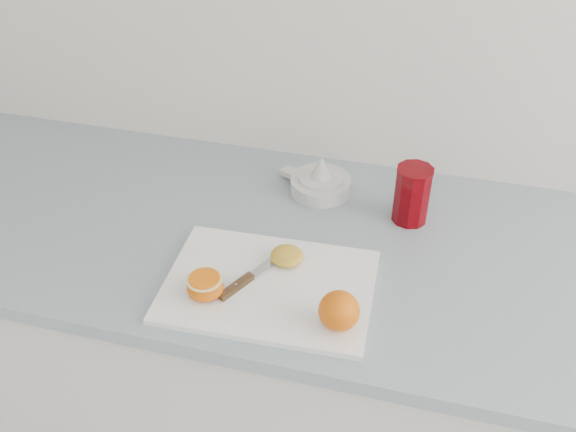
{
  "coord_description": "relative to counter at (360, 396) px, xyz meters",
  "views": [
    {
      "loc": [
        0.06,
        0.75,
        1.68
      ],
      "look_at": [
        -0.18,
        1.67,
        0.96
      ],
      "focal_mm": 40.0,
      "sensor_mm": 36.0,
      "label": 1
    }
  ],
  "objects": [
    {
      "name": "whole_orange",
      "position": [
        -0.03,
        -0.22,
        0.49
      ],
      "size": [
        0.07,
        0.07,
        0.07
      ],
      "color": "#EC5314",
      "rests_on": "cutting_board"
    },
    {
      "name": "red_tumbler",
      "position": [
        0.05,
        0.11,
        0.5
      ],
      "size": [
        0.07,
        0.07,
        0.12
      ],
      "color": "#630006",
      "rests_on": "counter"
    },
    {
      "name": "squeezed_shell",
      "position": [
        -0.15,
        -0.09,
        0.47
      ],
      "size": [
        0.06,
        0.06,
        0.03
      ],
      "color": "gold",
      "rests_on": "cutting_board"
    },
    {
      "name": "citrus_juicer",
      "position": [
        -0.15,
        0.16,
        0.47
      ],
      "size": [
        0.16,
        0.13,
        0.09
      ],
      "color": "white",
      "rests_on": "counter"
    },
    {
      "name": "counter",
      "position": [
        0.0,
        0.0,
        0.0
      ],
      "size": [
        2.37,
        0.64,
        0.89
      ],
      "color": "silver",
      "rests_on": "ground"
    },
    {
      "name": "half_orange",
      "position": [
        -0.27,
        -0.21,
        0.48
      ],
      "size": [
        0.06,
        0.06,
        0.04
      ],
      "color": "#EC5314",
      "rests_on": "cutting_board"
    },
    {
      "name": "paring_knife",
      "position": [
        -0.21,
        -0.17,
        0.46
      ],
      "size": [
        0.09,
        0.17,
        0.01
      ],
      "color": "#4D381E",
      "rests_on": "cutting_board"
    },
    {
      "name": "cutting_board",
      "position": [
        -0.17,
        -0.16,
        0.45
      ],
      "size": [
        0.38,
        0.28,
        0.01
      ],
      "primitive_type": "cube",
      "rotation": [
        0.0,
        0.0,
        0.04
      ],
      "color": "white",
      "rests_on": "counter"
    }
  ]
}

